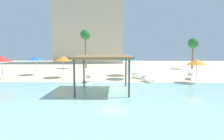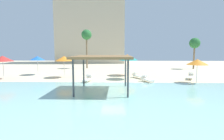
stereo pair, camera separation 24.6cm
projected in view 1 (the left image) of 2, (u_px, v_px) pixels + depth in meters
The scene contains 16 objects.
ground_plane at pixel (114, 86), 16.98m from camera, with size 80.00×80.00×0.00m, color beige.
lagoon_water at pixel (114, 101), 11.77m from camera, with size 44.00×13.50×0.04m, color #99D1C6.
shade_pavilion at pixel (103, 58), 14.34m from camera, with size 4.63×4.63×2.95m.
beach_umbrella_blue_0 at pixel (36, 58), 24.14m from camera, with size 2.03×2.03×2.59m.
beach_umbrella_orange_1 at pixel (197, 62), 18.15m from camera, with size 2.10×2.10×2.50m.
beach_umbrella_teal_2 at pixel (128, 58), 20.69m from camera, with size 2.18×2.18×2.85m.
beach_umbrella_orange_3 at pixel (63, 59), 21.80m from camera, with size 2.18×2.18×2.68m.
beach_umbrella_red_4 at pixel (2, 59), 20.36m from camera, with size 2.37×2.37×2.77m.
beach_umbrella_orange_5 at pixel (127, 57), 23.72m from camera, with size 2.46×2.46×2.86m.
lounge_chair_0 at pixel (87, 79), 19.05m from camera, with size 0.84×1.96×0.74m.
lounge_chair_1 at pixel (190, 76), 20.87m from camera, with size 1.44×1.95×0.74m.
lounge_chair_2 at pixel (147, 79), 19.05m from camera, with size 1.20×1.99×0.74m.
lounge_chair_3 at pixel (138, 75), 21.56m from camera, with size 1.50×1.93×0.74m.
palm_tree_0 at pixel (85, 36), 32.67m from camera, with size 1.90×1.90×7.24m.
palm_tree_1 at pixel (193, 44), 31.95m from camera, with size 1.90×1.90×5.64m.
hotel_block_0 at pixel (90, 24), 47.79m from camera, with size 17.82×8.61×21.01m, color beige.
Camera 1 is at (0.04, -16.71, 3.42)m, focal length 28.17 mm.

